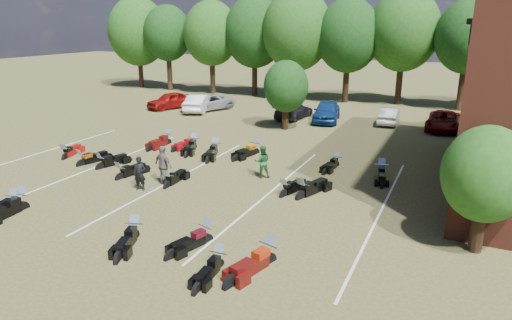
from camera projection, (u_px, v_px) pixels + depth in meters
The scene contains 36 objects.
ground at pixel (195, 211), 18.85m from camera, with size 160.00×160.00×0.00m, color brown.
car_0 at pixel (170, 100), 40.78m from camera, with size 1.73×4.30×1.47m, color maroon.
car_1 at pixel (200, 103), 39.42m from camera, with size 1.59×4.57×1.51m, color silver.
car_2 at pixel (207, 103), 40.00m from camera, with size 2.24×4.86×1.35m, color gray.
car_3 at pixel (294, 111), 36.57m from camera, with size 1.81×4.44×1.29m, color black.
car_4 at pixel (327, 111), 35.49m from camera, with size 1.88×4.67×1.59m, color navy.
car_5 at pixel (389, 116), 34.67m from camera, with size 1.34×3.86×1.27m, color beige.
car_6 at pixel (443, 121), 32.73m from camera, with size 2.20×4.76×1.32m, color #4F0404.
car_7 at pixel (494, 125), 31.05m from camera, with size 2.15×5.29×1.53m, color #313136.
person_black at pixel (140, 174), 20.93m from camera, with size 0.58×0.38×1.60m, color black.
person_green at pixel (262, 162), 22.63m from camera, with size 0.80×0.63×1.65m, color #225B2F.
person_grey at pixel (163, 165), 21.62m from camera, with size 1.11×0.46×1.90m, color #5F5752.
motorcycle_1 at pixel (22, 210), 18.91m from camera, with size 0.80×2.52×1.41m, color black, non-canonical shape.
motorcycle_2 at pixel (14, 210), 18.89m from camera, with size 0.73×2.29×1.28m, color black, non-canonical shape.
motorcycle_3 at pixel (135, 239), 16.40m from camera, with size 0.70×2.20×1.23m, color black, non-canonical shape.
motorcycle_4 at pixel (219, 268), 14.46m from camera, with size 0.63×1.99×1.11m, color black, non-canonical shape.
motorcycle_5 at pixel (206, 242), 16.16m from camera, with size 0.68×2.15×1.20m, color black, non-canonical shape.
motorcycle_6 at pixel (268, 263), 14.75m from camera, with size 0.78×2.44×1.36m, color #490C0A, non-canonical shape.
motorcycle_7 at pixel (66, 159), 25.98m from camera, with size 0.72×2.25×1.25m, color #970E0B, non-canonical shape.
motorcycle_8 at pixel (82, 165), 24.77m from camera, with size 0.73×2.30×1.28m, color black, non-canonical shape.
motorcycle_9 at pixel (101, 169), 24.24m from camera, with size 0.73×2.29×1.28m, color black, non-canonical shape.
motorcycle_10 at pixel (121, 179), 22.65m from camera, with size 0.70×2.21×1.23m, color black, non-canonical shape.
motorcycle_11 at pixel (168, 187), 21.52m from camera, with size 0.68×2.15×1.20m, color black, non-canonical shape.
motorcycle_12 at pixel (284, 196), 20.41m from camera, with size 0.69×2.17×1.21m, color black, non-canonical shape.
motorcycle_13 at pixel (301, 198), 20.16m from camera, with size 0.80×2.50×1.39m, color black, non-canonical shape.
motorcycle_14 at pixel (168, 144), 29.12m from camera, with size 0.78×2.45×1.36m, color #4C0A0B, non-canonical shape.
motorcycle_15 at pixel (192, 146), 28.60m from camera, with size 0.67×2.10×1.17m, color maroon, non-canonical shape.
motorcycle_16 at pixel (194, 149), 28.00m from camera, with size 0.78×2.43×1.36m, color black, non-canonical shape.
motorcycle_17 at pixel (255, 154), 26.92m from camera, with size 0.77×2.41×1.34m, color black, non-canonical shape.
motorcycle_18 at pixel (215, 154), 26.95m from camera, with size 0.77×2.42×1.35m, color black, non-canonical shape.
motorcycle_19 at pixel (336, 166), 24.59m from camera, with size 0.65×2.05×1.15m, color black, non-canonical shape.
motorcycle_20 at pixel (381, 176), 23.05m from camera, with size 0.72×2.26×1.26m, color black, non-canonical shape.
tree_line at pixel (348, 35), 42.64m from camera, with size 56.00×6.00×9.79m.
young_tree_near_building at pixel (486, 174), 14.74m from camera, with size 2.80×2.80×4.16m.
young_tree_midfield at pixel (286, 86), 32.23m from camera, with size 3.20×3.20×4.70m.
parking_lines at pixel (176, 179), 22.66m from camera, with size 20.10×14.00×0.01m.
Camera 1 is at (9.54, -14.80, 7.49)m, focal length 32.00 mm.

